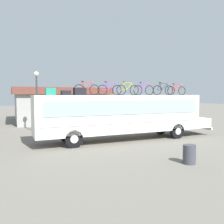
{
  "coord_description": "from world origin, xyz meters",
  "views": [
    {
      "loc": [
        -7.2,
        -15.1,
        3.23
      ],
      "look_at": [
        -0.71,
        0.0,
        2.02
      ],
      "focal_mm": 38.17,
      "sensor_mm": 36.0,
      "label": 1
    }
  ],
  "objects_px": {
    "luggage_bag_2": "(66,93)",
    "rooftop_bicycle_3": "(128,90)",
    "rooftop_bicycle_4": "(144,90)",
    "rooftop_bicycle_6": "(176,90)",
    "rooftop_bicycle_5": "(163,90)",
    "bus": "(124,114)",
    "luggage_bag_1": "(51,92)",
    "trash_bin": "(189,154)",
    "rooftop_bicycle_1": "(87,89)",
    "street_lamp": "(37,92)",
    "luggage_bag_3": "(80,92)",
    "rooftop_bicycle_2": "(110,89)"
  },
  "relations": [
    {
      "from": "luggage_bag_2",
      "to": "rooftop_bicycle_4",
      "type": "distance_m",
      "value": 5.77
    },
    {
      "from": "bus",
      "to": "rooftop_bicycle_6",
      "type": "relative_size",
      "value": 7.85
    },
    {
      "from": "luggage_bag_3",
      "to": "rooftop_bicycle_1",
      "type": "distance_m",
      "value": 0.86
    },
    {
      "from": "luggage_bag_1",
      "to": "rooftop_bicycle_3",
      "type": "bearing_deg",
      "value": -3.25
    },
    {
      "from": "luggage_bag_2",
      "to": "luggage_bag_3",
      "type": "bearing_deg",
      "value": -6.86
    },
    {
      "from": "luggage_bag_3",
      "to": "street_lamp",
      "type": "relative_size",
      "value": 0.15
    },
    {
      "from": "luggage_bag_3",
      "to": "rooftop_bicycle_2",
      "type": "bearing_deg",
      "value": -3.6
    },
    {
      "from": "rooftop_bicycle_5",
      "to": "trash_bin",
      "type": "relative_size",
      "value": 1.97
    },
    {
      "from": "luggage_bag_2",
      "to": "rooftop_bicycle_6",
      "type": "xyz_separation_m",
      "value": [
        8.58,
        -0.07,
        0.23
      ]
    },
    {
      "from": "luggage_bag_1",
      "to": "rooftop_bicycle_6",
      "type": "distance_m",
      "value": 9.49
    },
    {
      "from": "rooftop_bicycle_2",
      "to": "rooftop_bicycle_4",
      "type": "height_order",
      "value": "rooftop_bicycle_4"
    },
    {
      "from": "luggage_bag_3",
      "to": "street_lamp",
      "type": "bearing_deg",
      "value": 109.13
    },
    {
      "from": "rooftop_bicycle_2",
      "to": "rooftop_bicycle_6",
      "type": "xyz_separation_m",
      "value": [
        5.66,
        0.16,
        -0.01
      ]
    },
    {
      "from": "rooftop_bicycle_4",
      "to": "rooftop_bicycle_6",
      "type": "height_order",
      "value": "rooftop_bicycle_4"
    },
    {
      "from": "rooftop_bicycle_4",
      "to": "trash_bin",
      "type": "distance_m",
      "value": 7.38
    },
    {
      "from": "bus",
      "to": "rooftop_bicycle_3",
      "type": "distance_m",
      "value": 1.75
    },
    {
      "from": "rooftop_bicycle_2",
      "to": "rooftop_bicycle_5",
      "type": "xyz_separation_m",
      "value": [
        4.23,
        -0.11,
        0.01
      ]
    },
    {
      "from": "rooftop_bicycle_3",
      "to": "rooftop_bicycle_5",
      "type": "distance_m",
      "value": 2.79
    },
    {
      "from": "rooftop_bicycle_5",
      "to": "trash_bin",
      "type": "bearing_deg",
      "value": -114.66
    },
    {
      "from": "trash_bin",
      "to": "luggage_bag_3",
      "type": "bearing_deg",
      "value": 118.88
    },
    {
      "from": "rooftop_bicycle_5",
      "to": "rooftop_bicycle_4",
      "type": "bearing_deg",
      "value": 162.15
    },
    {
      "from": "rooftop_bicycle_4",
      "to": "street_lamp",
      "type": "xyz_separation_m",
      "value": [
        -6.94,
        5.72,
        -0.16
      ]
    },
    {
      "from": "luggage_bag_2",
      "to": "luggage_bag_3",
      "type": "distance_m",
      "value": 0.89
    },
    {
      "from": "rooftop_bicycle_3",
      "to": "bus",
      "type": "bearing_deg",
      "value": 156.27
    },
    {
      "from": "luggage_bag_2",
      "to": "rooftop_bicycle_1",
      "type": "distance_m",
      "value": 1.6
    },
    {
      "from": "rooftop_bicycle_4",
      "to": "luggage_bag_3",
      "type": "bearing_deg",
      "value": -177.5
    },
    {
      "from": "rooftop_bicycle_1",
      "to": "street_lamp",
      "type": "xyz_separation_m",
      "value": [
        -2.7,
        5.39,
        -0.16
      ]
    },
    {
      "from": "rooftop_bicycle_2",
      "to": "luggage_bag_1",
      "type": "bearing_deg",
      "value": 172.72
    },
    {
      "from": "luggage_bag_2",
      "to": "rooftop_bicycle_3",
      "type": "relative_size",
      "value": 0.32
    },
    {
      "from": "luggage_bag_3",
      "to": "rooftop_bicycle_2",
      "type": "relative_size",
      "value": 0.43
    },
    {
      "from": "luggage_bag_3",
      "to": "rooftop_bicycle_3",
      "type": "xyz_separation_m",
      "value": [
        3.49,
        0.06,
        0.16
      ]
    },
    {
      "from": "rooftop_bicycle_1",
      "to": "street_lamp",
      "type": "relative_size",
      "value": 0.35
    },
    {
      "from": "bus",
      "to": "rooftop_bicycle_5",
      "type": "height_order",
      "value": "rooftop_bicycle_5"
    },
    {
      "from": "luggage_bag_1",
      "to": "trash_bin",
      "type": "relative_size",
      "value": 0.68
    },
    {
      "from": "rooftop_bicycle_4",
      "to": "bus",
      "type": "bearing_deg",
      "value": -178.47
    },
    {
      "from": "rooftop_bicycle_5",
      "to": "trash_bin",
      "type": "height_order",
      "value": "rooftop_bicycle_5"
    },
    {
      "from": "rooftop_bicycle_5",
      "to": "luggage_bag_2",
      "type": "bearing_deg",
      "value": 177.26
    },
    {
      "from": "bus",
      "to": "rooftop_bicycle_3",
      "type": "bearing_deg",
      "value": -23.73
    },
    {
      "from": "luggage_bag_2",
      "to": "luggage_bag_3",
      "type": "height_order",
      "value": "luggage_bag_3"
    },
    {
      "from": "rooftop_bicycle_2",
      "to": "luggage_bag_2",
      "type": "bearing_deg",
      "value": 175.42
    },
    {
      "from": "bus",
      "to": "rooftop_bicycle_2",
      "type": "xyz_separation_m",
      "value": [
        -1.2,
        -0.3,
        1.72
      ]
    },
    {
      "from": "bus",
      "to": "street_lamp",
      "type": "relative_size",
      "value": 2.61
    },
    {
      "from": "rooftop_bicycle_6",
      "to": "rooftop_bicycle_3",
      "type": "bearing_deg",
      "value": 179.63
    },
    {
      "from": "bus",
      "to": "trash_bin",
      "type": "xyz_separation_m",
      "value": [
        0.23,
        -6.48,
        -1.41
      ]
    },
    {
      "from": "rooftop_bicycle_1",
      "to": "rooftop_bicycle_4",
      "type": "height_order",
      "value": "rooftop_bicycle_1"
    },
    {
      "from": "rooftop_bicycle_2",
      "to": "trash_bin",
      "type": "xyz_separation_m",
      "value": [
        1.44,
        -6.19,
        -3.13
      ]
    },
    {
      "from": "rooftop_bicycle_4",
      "to": "rooftop_bicycle_2",
      "type": "bearing_deg",
      "value": -173.14
    },
    {
      "from": "luggage_bag_2",
      "to": "rooftop_bicycle_2",
      "type": "xyz_separation_m",
      "value": [
        2.92,
        -0.23,
        0.23
      ]
    },
    {
      "from": "rooftop_bicycle_6",
      "to": "street_lamp",
      "type": "bearing_deg",
      "value": 148.84
    },
    {
      "from": "luggage_bag_3",
      "to": "rooftop_bicycle_2",
      "type": "height_order",
      "value": "rooftop_bicycle_2"
    }
  ]
}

